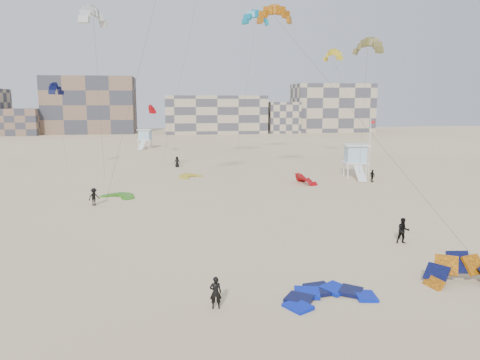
{
  "coord_description": "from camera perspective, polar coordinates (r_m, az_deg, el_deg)",
  "views": [
    {
      "loc": [
        -2.68,
        -23.44,
        9.98
      ],
      "look_at": [
        1.31,
        6.0,
        5.02
      ],
      "focal_mm": 35.0,
      "sensor_mm": 36.0,
      "label": 1
    }
  ],
  "objects": [
    {
      "name": "kitesurfer_b",
      "position": [
        35.42,
        19.27,
        -5.87
      ],
      "size": [
        1.01,
        0.85,
        1.86
      ],
      "primitive_type": "imported",
      "rotation": [
        0.0,
        0.0,
        -0.17
      ],
      "color": "black",
      "rests_on": "ground"
    },
    {
      "name": "kite_fly_olive",
      "position": [
        59.62,
        15.32,
        15.3
      ],
      "size": [
        5.13,
        5.11,
        16.79
      ],
      "rotation": [
        0.0,
        0.0,
        -0.92
      ],
      "color": "brown",
      "rests_on": "ground"
    },
    {
      "name": "condo_fill_left",
      "position": [
        158.77,
        -25.22,
        6.43
      ],
      "size": [
        12.0,
        10.0,
        8.0
      ],
      "primitive_type": "cube",
      "color": "#7A5F4A",
      "rests_on": "ground"
    },
    {
      "name": "condo_east",
      "position": [
        164.13,
        11.13,
        8.62
      ],
      "size": [
        26.0,
        14.0,
        16.0
      ],
      "primitive_type": "cube",
      "color": "tan",
      "rests_on": "ground"
    },
    {
      "name": "kite_ground_orange",
      "position": [
        29.24,
        25.5,
        -11.44
      ],
      "size": [
        4.68,
        4.63,
        4.23
      ],
      "primitive_type": null,
      "rotation": [
        0.86,
        0.0,
        -0.12
      ],
      "color": "orange",
      "rests_on": "ground"
    },
    {
      "name": "kite_ground_red_far",
      "position": [
        58.47,
        8.02,
        -0.44
      ],
      "size": [
        4.45,
        4.38,
        3.78
      ],
      "primitive_type": null,
      "rotation": [
        0.77,
        0.0,
        1.77
      ],
      "color": "#C00000",
      "rests_on": "ground"
    },
    {
      "name": "ground",
      "position": [
        25.62,
        -1.14,
        -13.45
      ],
      "size": [
        320.0,
        320.0,
        0.0
      ],
      "primitive_type": "plane",
      "color": "beige",
      "rests_on": "ground"
    },
    {
      "name": "condo_west_b",
      "position": [
        159.8,
        -17.78,
        8.68
      ],
      "size": [
        28.0,
        14.0,
        18.0
      ],
      "primitive_type": "cube",
      "color": "#7A5F4A",
      "rests_on": "ground"
    },
    {
      "name": "kite_fly_red",
      "position": [
        89.5,
        -10.69,
        8.38
      ],
      "size": [
        5.28,
        9.9,
        8.74
      ],
      "rotation": [
        0.0,
        0.0,
        1.75
      ],
      "color": "#C00000",
      "rests_on": "ground"
    },
    {
      "name": "kite_fly_yellow",
      "position": [
        79.78,
        11.23,
        14.57
      ],
      "size": [
        8.82,
        4.53,
        17.31
      ],
      "rotation": [
        0.0,
        0.0,
        -1.03
      ],
      "color": "gold",
      "rests_on": "ground"
    },
    {
      "name": "kite_fly_orange",
      "position": [
        57.52,
        4.23,
        19.27
      ],
      "size": [
        7.68,
        33.5,
        20.06
      ],
      "rotation": [
        0.0,
        0.0,
        -0.13
      ],
      "color": "orange",
      "rests_on": "ground"
    },
    {
      "name": "kite_fly_teal_b",
      "position": [
        79.5,
        1.95,
        19.01
      ],
      "size": [
        5.62,
        5.23,
        23.71
      ],
      "rotation": [
        0.0,
        0.0,
        0.25
      ],
      "color": "#0A72A6",
      "rests_on": "ground"
    },
    {
      "name": "lifeguard_tower_far",
      "position": [
        103.81,
        -11.49,
        4.92
      ],
      "size": [
        3.5,
        6.02,
        4.17
      ],
      "rotation": [
        0.0,
        0.0,
        -0.21
      ],
      "color": "white",
      "rests_on": "ground"
    },
    {
      "name": "kite_ground_blue",
      "position": [
        25.15,
        10.66,
        -14.07
      ],
      "size": [
        5.29,
        5.46,
        0.85
      ],
      "primitive_type": null,
      "rotation": [
        0.06,
        0.0,
        0.19
      ],
      "color": "#0A18DA",
      "rests_on": "ground"
    },
    {
      "name": "flagpole",
      "position": [
        66.39,
        15.55,
        4.04
      ],
      "size": [
        0.63,
        0.1,
        7.77
      ],
      "color": "white",
      "rests_on": "ground"
    },
    {
      "name": "condo_mid",
      "position": [
        154.01,
        -3.03,
        7.99
      ],
      "size": [
        32.0,
        16.0,
        12.0
      ],
      "primitive_type": "cube",
      "color": "tan",
      "rests_on": "ground"
    },
    {
      "name": "kite_fly_navy",
      "position": [
        71.73,
        -21.53,
        10.18
      ],
      "size": [
        3.55,
        3.61,
        11.68
      ],
      "rotation": [
        0.0,
        0.0,
        1.35
      ],
      "color": "#0D1047",
      "rests_on": "ground"
    },
    {
      "name": "condo_fill_right",
      "position": [
        155.44,
        5.22,
        7.61
      ],
      "size": [
        10.0,
        10.0,
        10.0
      ],
      "primitive_type": "cube",
      "color": "tan",
      "rests_on": "ground"
    },
    {
      "name": "kitesurfer_d",
      "position": [
        61.22,
        15.83,
        0.49
      ],
      "size": [
        0.6,
        0.99,
        1.59
      ],
      "primitive_type": "imported",
      "rotation": [
        0.0,
        0.0,
        1.81
      ],
      "color": "black",
      "rests_on": "ground"
    },
    {
      "name": "lifeguard_tower_near",
      "position": [
        64.22,
        13.88,
        2.25
      ],
      "size": [
        3.57,
        6.32,
        4.46
      ],
      "rotation": [
        0.0,
        0.0,
        -0.14
      ],
      "color": "white",
      "rests_on": "ground"
    },
    {
      "name": "kitesurfer_c",
      "position": [
        47.71,
        -17.38,
        -1.97
      ],
      "size": [
        1.28,
        1.19,
        1.73
      ],
      "primitive_type": "imported",
      "rotation": [
        0.0,
        0.0,
        0.65
      ],
      "color": "black",
      "rests_on": "ground"
    },
    {
      "name": "kitesurfer_f",
      "position": [
        79.76,
        14.98,
        2.61
      ],
      "size": [
        0.87,
        1.72,
        1.77
      ],
      "primitive_type": "imported",
      "rotation": [
        0.0,
        0.0,
        -1.79
      ],
      "color": "black",
      "rests_on": "ground"
    },
    {
      "name": "kitesurfer_main",
      "position": [
        23.44,
        -3.0,
        -13.54
      ],
      "size": [
        0.6,
        0.4,
        1.63
      ],
      "primitive_type": "imported",
      "rotation": [
        0.0,
        0.0,
        3.12
      ],
      "color": "black",
      "rests_on": "ground"
    },
    {
      "name": "kitesurfer_e",
      "position": [
        73.13,
        -7.68,
        2.22
      ],
      "size": [
        0.87,
        0.61,
        1.68
      ],
      "primitive_type": "imported",
      "rotation": [
        0.0,
        0.0,
        -0.09
      ],
      "color": "black",
      "rests_on": "ground"
    },
    {
      "name": "kite_ground_yellow",
      "position": [
        63.2,
        -6.04,
        0.34
      ],
      "size": [
        4.93,
        4.94,
        1.39
      ],
      "primitive_type": null,
      "rotation": [
        0.19,
        0.0,
        0.74
      ],
      "color": "gold",
      "rests_on": "ground"
    },
    {
      "name": "kite_ground_green",
      "position": [
        51.35,
        -14.56,
        -2.04
      ],
      "size": [
        5.11,
        5.16,
        0.88
      ],
      "primitive_type": null,
      "rotation": [
        0.09,
        0.0,
        -0.62
      ],
      "color": "#318A15",
      "rests_on": "ground"
    },
    {
      "name": "kite_fly_grey",
      "position": [
        53.71,
        -17.44,
        18.33
      ],
      "size": [
        4.86,
        6.04,
        18.87
      ],
      "rotation": [
        0.0,
        0.0,
        1.04
      ],
      "color": "silver",
      "rests_on": "ground"
    }
  ]
}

